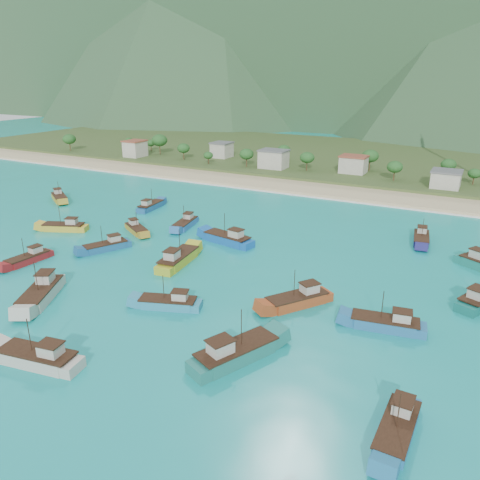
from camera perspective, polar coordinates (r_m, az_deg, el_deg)
The scene contains 23 objects.
ground at distance 80.12m, azimuth -3.69°, elevation -6.29°, with size 600.00×600.00×0.00m, color #0D9687.
beach at distance 149.37m, azimuth 12.37°, elevation 5.68°, with size 400.00×18.00×1.20m, color beige.
land at distance 207.66m, azimuth 17.13°, elevation 9.14°, with size 400.00×110.00×2.40m, color #385123.
surf_line at distance 140.50m, azimuth 11.29°, elevation 4.88°, with size 400.00×2.50×0.08m, color white.
village at distance 167.02m, azimuth 19.25°, elevation 8.08°, with size 215.29×25.85×6.54m.
vegetation at distance 172.87m, azimuth 12.49°, elevation 9.28°, with size 275.03×25.40×8.89m.
boat_0 at distance 130.15m, azimuth -10.84°, elevation 4.04°, with size 3.98×10.29×5.93m.
boat_2 at distance 101.76m, azimuth -1.47°, elevation 0.08°, with size 12.43×5.64×7.08m.
boat_3 at distance 83.70m, azimuth -23.05°, elevation -6.04°, with size 9.05×12.68×7.33m.
boat_7 at distance 100.62m, azimuth -24.36°, elevation -2.14°, with size 3.48×9.70×5.63m.
boat_8 at distance 91.47m, azimuth -7.57°, elevation -2.39°, with size 5.06×12.50×7.18m.
boat_11 at distance 109.89m, azimuth 21.22°, elevation 0.10°, with size 4.36×10.50×6.02m.
boat_12 at distance 75.36m, azimuth -8.63°, elevation -7.68°, with size 10.43×6.13×5.92m.
boat_13 at distance 53.97m, azimuth 18.61°, elevation -21.06°, with size 3.36×10.43×6.12m.
boat_14 at distance 111.68m, azimuth -12.53°, elevation 1.25°, with size 9.30×7.10×5.45m.
boat_15 at distance 66.39m, azimuth -23.32°, elevation -13.14°, with size 11.92×5.20×6.81m.
boat_18 at distance 71.95m, azimuth 17.41°, elevation -9.77°, with size 11.07×4.81×6.33m.
boat_19 at distance 75.78m, azimuth 7.11°, elevation -7.32°, with size 9.22×11.26×6.71m.
boat_20 at distance 146.30m, azimuth -21.16°, elevation 4.80°, with size 10.46×8.33×6.19m.
boat_21 at distance 101.95m, azimuth -15.97°, elevation -0.80°, with size 7.03×10.18×5.86m.
boat_22 at distance 117.53m, azimuth -20.59°, elevation 1.43°, with size 10.88×6.91×6.20m.
boat_23 at distance 61.92m, azimuth -0.58°, elevation -13.71°, with size 8.59×13.09×7.49m.
boat_24 at distance 113.54m, azimuth -6.66°, elevation 1.95°, with size 4.76×10.37×5.91m.
Camera 1 is at (38.16, -61.09, 35.09)m, focal length 35.00 mm.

